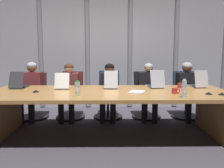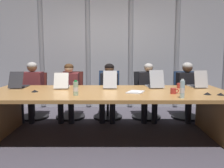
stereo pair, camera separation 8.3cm
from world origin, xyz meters
The scene contains 26 objects.
ground_plane centered at (0.00, 0.00, 0.00)m, with size 13.90×13.90×0.00m, color #47424C.
conference_table centered at (0.00, 0.00, 0.59)m, with size 3.86×1.48×0.73m.
curtain_backdrop centered at (0.00, 2.16, 1.32)m, with size 6.95×0.17×2.64m.
laptop_left_end centered at (-1.59, 0.44, 0.79)m, with size 0.25×0.46×0.29m.
laptop_left_mid centered at (-0.81, 0.40, 0.79)m, with size 0.28×0.46×0.27m.
laptop_center centered at (0.03, 0.42, 0.79)m, with size 0.24×0.46×0.31m.
laptop_right_mid centered at (0.82, 0.45, 0.79)m, with size 0.29×0.46×0.32m.
laptop_right_end centered at (1.59, 0.45, 0.79)m, with size 0.26×0.41×0.31m.
office_chair_left_end centered at (-1.56, 1.14, 0.35)m, with size 0.60×0.60×0.93m.
office_chair_left_mid centered at (-0.80, 1.15, 0.36)m, with size 0.60×0.60×0.95m.
office_chair_center centered at (-0.02, 1.15, 0.36)m, with size 0.60×0.61×0.97m.
office_chair_right_mid centered at (0.77, 1.15, 0.36)m, with size 0.60×0.60×0.95m.
office_chair_right_end centered at (1.61, 1.15, 0.36)m, with size 0.60×0.60×0.96m.
person_left_end centered at (-1.56, 0.99, 0.67)m, with size 0.44×0.56×1.16m.
person_left_mid centered at (-0.81, 0.98, 0.64)m, with size 0.40×0.55×1.13m.
person_center centered at (0.00, 0.98, 0.64)m, with size 0.40×0.57×1.13m.
person_right_mid centered at (0.80, 0.98, 0.64)m, with size 0.42×0.57×1.14m.
person_right_end centered at (1.60, 0.99, 0.67)m, with size 0.44×0.57×1.16m.
water_bottle_primary centered at (-0.46, -0.36, 0.83)m, with size 0.08×0.08×0.22m.
water_bottle_secondary centered at (1.02, -0.58, 0.85)m, with size 0.07×0.07×0.26m.
coffee_mug_near centered at (0.99, -0.23, 0.78)m, with size 0.13×0.08×0.09m.
coffee_mug_far centered at (1.24, 0.35, 0.78)m, with size 0.12×0.08×0.09m.
conference_mic_left_side centered at (-1.15, -0.06, 0.75)m, with size 0.11×0.11×0.04m, color black.
conference_mic_middle centered at (1.47, -0.30, 0.75)m, with size 0.11×0.11×0.04m, color black.
conference_mic_right_side centered at (1.65, -0.36, 0.75)m, with size 0.11×0.11×0.04m, color black.
spiral_notepad centered at (0.43, -0.12, 0.74)m, with size 0.32×0.37×0.03m.
Camera 2 is at (0.06, -3.80, 1.34)m, focal length 38.54 mm.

